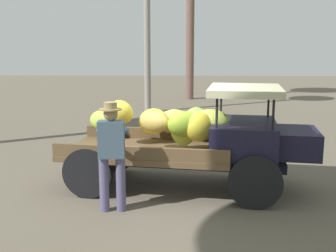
# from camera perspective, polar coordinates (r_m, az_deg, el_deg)

# --- Properties ---
(ground_plane) EXTENTS (60.00, 60.00, 0.00)m
(ground_plane) POSITION_cam_1_polar(r_m,az_deg,el_deg) (7.69, 0.16, -8.49)
(ground_plane) COLOR brown
(truck) EXTENTS (4.61, 2.32, 1.87)m
(truck) POSITION_cam_1_polar(r_m,az_deg,el_deg) (7.45, 4.41, -1.56)
(truck) COLOR black
(truck) RESTS_ON ground
(farmer) EXTENTS (0.53, 0.47, 1.73)m
(farmer) POSITION_cam_1_polar(r_m,az_deg,el_deg) (6.43, -7.79, -3.29)
(farmer) COLOR #555076
(farmer) RESTS_ON ground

